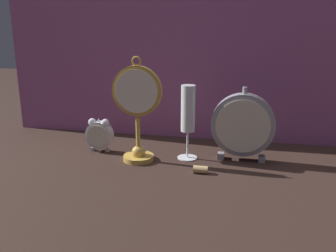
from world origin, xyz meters
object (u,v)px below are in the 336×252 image
(champagne_flute, at_px, (188,114))
(wine_cork, at_px, (201,170))
(mantel_clock_silver, at_px, (243,125))
(pocket_watch_on_stand, at_px, (137,113))
(alarm_clock_twin_bell, at_px, (99,133))

(champagne_flute, distance_m, wine_cork, 0.18)
(mantel_clock_silver, xyz_separation_m, champagne_flute, (-0.17, -0.02, 0.03))
(mantel_clock_silver, bearing_deg, pocket_watch_on_stand, -168.28)
(pocket_watch_on_stand, height_order, mantel_clock_silver, pocket_watch_on_stand)
(alarm_clock_twin_bell, distance_m, wine_cork, 0.38)
(alarm_clock_twin_bell, relative_size, champagne_flute, 0.48)
(mantel_clock_silver, distance_m, wine_cork, 0.20)
(alarm_clock_twin_bell, height_order, champagne_flute, champagne_flute)
(pocket_watch_on_stand, bearing_deg, alarm_clock_twin_bell, 160.13)
(mantel_clock_silver, bearing_deg, wine_cork, -131.23)
(alarm_clock_twin_bell, xyz_separation_m, champagne_flute, (0.30, -0.01, 0.08))
(pocket_watch_on_stand, xyz_separation_m, mantel_clock_silver, (0.32, 0.07, -0.04))
(wine_cork, bearing_deg, pocket_watch_on_stand, 162.85)
(mantel_clock_silver, relative_size, wine_cork, 5.57)
(pocket_watch_on_stand, bearing_deg, wine_cork, -17.15)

